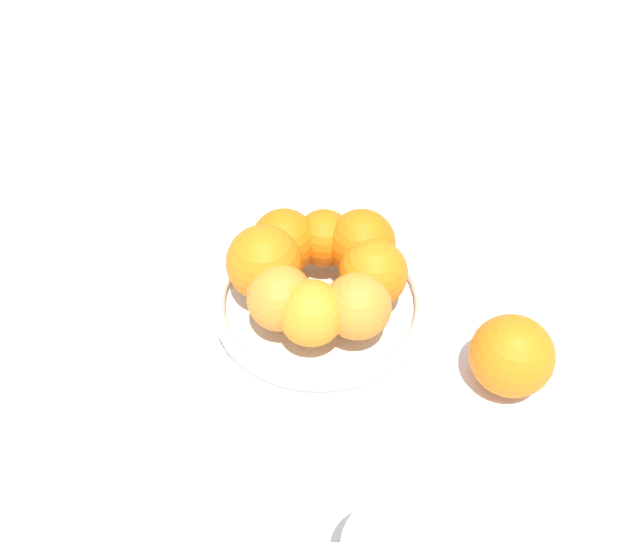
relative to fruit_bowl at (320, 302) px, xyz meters
name	(u,v)px	position (x,y,z in m)	size (l,w,h in m)	color
ground_plane	(320,311)	(0.00, 0.00, -0.01)	(4.00, 4.00, 0.00)	silver
fruit_bowl	(320,302)	(0.00, 0.00, 0.00)	(0.24, 0.24, 0.03)	silver
orange_pile	(317,269)	(0.00, 0.00, 0.05)	(0.19, 0.19, 0.08)	orange
stray_orange	(511,356)	(-0.16, -0.13, 0.03)	(0.08, 0.08, 0.08)	orange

